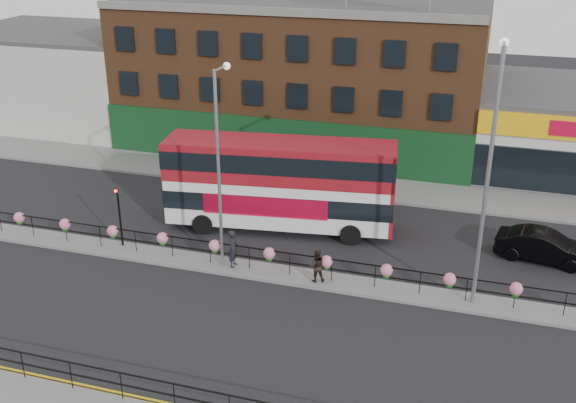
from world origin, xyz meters
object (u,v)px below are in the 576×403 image
(car, at_px, (545,247))
(lamp_column_west, at_px, (220,153))
(double_decker_bus, at_px, (281,176))
(pedestrian_a, at_px, (233,248))
(lamp_column_east, at_px, (490,157))
(pedestrian_b, at_px, (317,266))

(car, height_order, lamp_column_west, lamp_column_west)
(double_decker_bus, height_order, lamp_column_west, lamp_column_west)
(pedestrian_a, relative_size, lamp_column_east, 0.17)
(double_decker_bus, bearing_deg, pedestrian_b, -57.21)
(double_decker_bus, bearing_deg, car, 0.79)
(double_decker_bus, height_order, car, double_decker_bus)
(double_decker_bus, relative_size, lamp_column_east, 1.11)
(car, xyz_separation_m, pedestrian_b, (-10.06, -5.42, 0.17))
(pedestrian_b, xyz_separation_m, lamp_column_east, (6.95, 0.48, 5.77))
(car, bearing_deg, lamp_column_east, 156.92)
(pedestrian_b, bearing_deg, double_decker_bus, -77.71)
(pedestrian_a, relative_size, pedestrian_b, 1.18)
(pedestrian_a, xyz_separation_m, lamp_column_west, (-0.55, 0.19, 4.67))
(double_decker_bus, height_order, pedestrian_b, double_decker_bus)
(pedestrian_a, height_order, lamp_column_west, lamp_column_west)
(pedestrian_b, relative_size, lamp_column_east, 0.14)
(lamp_column_west, distance_m, lamp_column_east, 11.69)
(lamp_column_east, bearing_deg, car, 57.82)
(double_decker_bus, height_order, lamp_column_east, lamp_column_east)
(double_decker_bus, xyz_separation_m, lamp_column_east, (10.32, -4.75, 3.71))
(car, xyz_separation_m, lamp_column_west, (-14.76, -4.99, 4.99))
(pedestrian_b, bearing_deg, car, -172.17)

